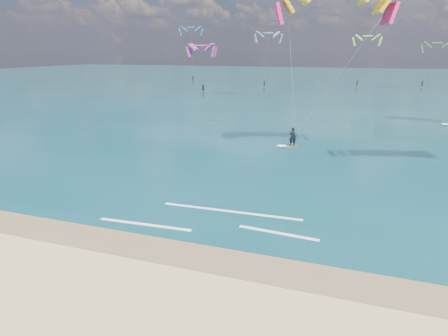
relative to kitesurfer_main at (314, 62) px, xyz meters
The scene contains 6 objects.
ground 19.42m from the kitesurfer_main, 98.76° to the left, with size 320.00×320.00×0.00m, color tan.
wet_sand_strip 21.02m from the kitesurfer_main, 97.98° to the right, with size 320.00×2.40×0.01m, color brown.
sea 82.03m from the kitesurfer_main, 91.91° to the left, with size 320.00×200.00×0.04m, color #0B383E.
kitesurfer_main is the anchor object (origin of this frame).
shoreline_foam 17.59m from the kitesurfer_main, 99.43° to the right, with size 11.22×3.62×0.01m.
distant_kites 61.60m from the kitesurfer_main, 97.01° to the left, with size 84.47×30.39×14.51m.
Camera 1 is at (6.98, -11.32, 8.61)m, focal length 32.00 mm.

